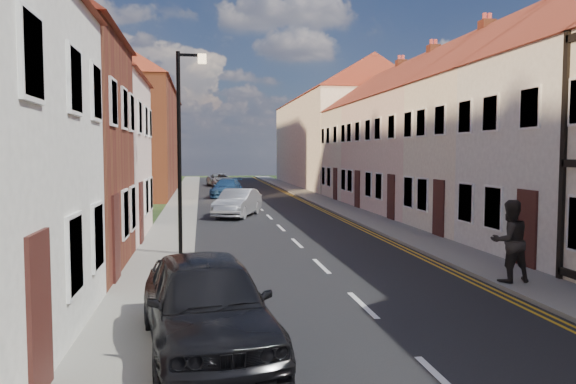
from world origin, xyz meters
TOP-DOWN VIEW (x-y plane):
  - road at (0.00, 30.00)m, footprint 7.00×90.00m
  - pavement_left at (-4.40, 30.00)m, footprint 1.80×90.00m
  - pavement_right at (4.40, 30.00)m, footprint 1.80×90.00m
  - cottage_r_cream_mid at (9.30, 23.50)m, footprint 8.30×5.20m
  - cottage_r_pink at (9.30, 28.90)m, footprint 8.30×6.00m
  - cottage_r_white_far at (9.30, 34.30)m, footprint 8.30×5.20m
  - cottage_r_cream_far at (9.30, 39.70)m, footprint 8.30×6.00m
  - cottage_l_pink at (-9.30, 23.85)m, footprint 8.30×6.30m
  - block_right_far at (9.30, 55.00)m, footprint 8.30×24.20m
  - block_left_far at (-9.30, 50.00)m, footprint 8.30×24.20m
  - lamppost at (-3.81, 20.00)m, footprint 0.88×0.15m
  - car_near at (-3.20, 11.74)m, footprint 2.45×4.81m
  - car_mid at (-1.51, 30.51)m, footprint 2.77×4.38m
  - car_far at (-1.50, 42.75)m, footprint 2.72×4.70m
  - car_distant at (-1.50, 55.70)m, footprint 2.73×4.67m
  - pedestrian_right at (3.87, 15.06)m, footprint 0.98×0.78m

SIDE VIEW (x-z plane):
  - road at x=0.00m, z-range 0.00..0.02m
  - pavement_left at x=-4.40m, z-range 0.00..0.12m
  - pavement_right at x=4.40m, z-range 0.00..0.12m
  - car_distant at x=-1.50m, z-range 0.00..1.22m
  - car_far at x=-1.50m, z-range 0.00..1.28m
  - car_mid at x=-1.51m, z-range 0.00..1.36m
  - car_near at x=-3.20m, z-range 0.00..1.57m
  - pedestrian_right at x=3.87m, z-range 0.12..2.05m
  - lamppost at x=-3.81m, z-range 0.54..6.54m
  - cottage_l_pink at x=-9.30m, z-range -0.03..8.77m
  - cottage_r_pink at x=9.30m, z-range -0.03..8.97m
  - cottage_r_cream_far at x=9.30m, z-range -0.03..8.97m
  - cottage_r_cream_mid at x=9.30m, z-range -0.02..8.98m
  - cottage_r_white_far at x=9.30m, z-range -0.02..8.98m
  - block_right_far at x=9.30m, z-range 0.04..10.54m
  - block_left_far at x=-9.30m, z-range 0.04..10.54m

